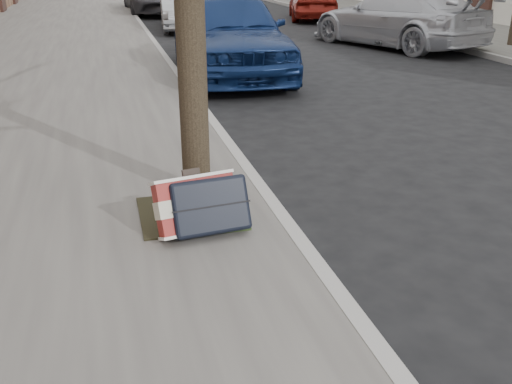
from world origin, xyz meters
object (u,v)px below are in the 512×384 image
object	(u,v)px
suitcase_red	(196,205)
suitcase_navy	(209,206)
car_near_front	(229,33)
car_near_mid	(184,7)

from	to	relation	value
suitcase_red	suitcase_navy	distance (m)	0.10
car_near_front	suitcase_red	bearing A→B (deg)	-101.93
suitcase_red	car_near_mid	world-z (taller)	car_near_mid
suitcase_red	car_near_mid	size ratio (longest dim) A/B	0.15
suitcase_red	car_near_front	world-z (taller)	car_near_front
suitcase_navy	car_near_mid	world-z (taller)	car_near_mid
suitcase_navy	suitcase_red	bearing A→B (deg)	152.36
suitcase_red	suitcase_navy	xyz separation A→B (m)	(0.10, -0.04, -0.00)
car_near_front	car_near_mid	world-z (taller)	car_near_front
suitcase_red	car_near_front	size ratio (longest dim) A/B	0.13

